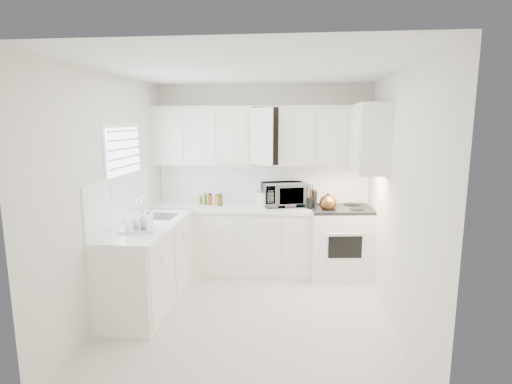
# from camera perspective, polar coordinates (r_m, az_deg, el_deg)

# --- Properties ---
(floor) EXTENTS (3.20, 3.20, 0.00)m
(floor) POSITION_cam_1_polar(r_m,az_deg,el_deg) (4.59, -0.95, -17.13)
(floor) COLOR silver
(floor) RESTS_ON ground
(ceiling) EXTENTS (3.20, 3.20, 0.00)m
(ceiling) POSITION_cam_1_polar(r_m,az_deg,el_deg) (4.11, -1.06, 17.08)
(ceiling) COLOR white
(ceiling) RESTS_ON ground
(wall_back) EXTENTS (3.00, 0.00, 3.00)m
(wall_back) POSITION_cam_1_polar(r_m,az_deg,el_deg) (5.73, 0.93, 2.05)
(wall_back) COLOR white
(wall_back) RESTS_ON ground
(wall_front) EXTENTS (3.00, 0.00, 3.00)m
(wall_front) POSITION_cam_1_polar(r_m,az_deg,el_deg) (2.63, -5.26, -7.63)
(wall_front) COLOR white
(wall_front) RESTS_ON ground
(wall_left) EXTENTS (0.00, 3.20, 3.20)m
(wall_left) POSITION_cam_1_polar(r_m,az_deg,el_deg) (4.59, -19.94, -0.56)
(wall_left) COLOR white
(wall_left) RESTS_ON ground
(wall_right) EXTENTS (0.00, 3.20, 3.20)m
(wall_right) POSITION_cam_1_polar(r_m,az_deg,el_deg) (4.25, 19.51, -1.33)
(wall_right) COLOR white
(wall_right) RESTS_ON ground
(window_blinds) EXTENTS (0.06, 0.96, 1.06)m
(window_blinds) POSITION_cam_1_polar(r_m,az_deg,el_deg) (4.86, -18.12, 3.09)
(window_blinds) COLOR white
(window_blinds) RESTS_ON wall_left
(lower_cabinets_back) EXTENTS (2.22, 0.60, 0.90)m
(lower_cabinets_back) POSITION_cam_1_polar(r_m,az_deg,el_deg) (5.67, -3.32, -6.86)
(lower_cabinets_back) COLOR white
(lower_cabinets_back) RESTS_ON floor
(lower_cabinets_left) EXTENTS (0.60, 1.60, 0.90)m
(lower_cabinets_left) POSITION_cam_1_polar(r_m,az_deg,el_deg) (4.86, -15.07, -10.09)
(lower_cabinets_left) COLOR white
(lower_cabinets_left) RESTS_ON floor
(countertop_back) EXTENTS (2.24, 0.64, 0.05)m
(countertop_back) POSITION_cam_1_polar(r_m,az_deg,el_deg) (5.54, -3.38, -2.18)
(countertop_back) COLOR white
(countertop_back) RESTS_ON lower_cabinets_back
(countertop_left) EXTENTS (0.64, 1.62, 0.05)m
(countertop_left) POSITION_cam_1_polar(r_m,az_deg,el_deg) (4.72, -15.22, -4.68)
(countertop_left) COLOR white
(countertop_left) RESTS_ON lower_cabinets_left
(backsplash_back) EXTENTS (2.98, 0.02, 0.55)m
(backsplash_back) POSITION_cam_1_polar(r_m,az_deg,el_deg) (5.73, 0.92, 1.29)
(backsplash_back) COLOR white
(backsplash_back) RESTS_ON wall_back
(backsplash_left) EXTENTS (0.02, 1.60, 0.55)m
(backsplash_left) POSITION_cam_1_polar(r_m,az_deg,el_deg) (4.77, -18.74, -1.01)
(backsplash_left) COLOR white
(backsplash_left) RESTS_ON wall_left
(upper_cabinets_back) EXTENTS (3.00, 0.33, 0.80)m
(upper_cabinets_back) POSITION_cam_1_polar(r_m,az_deg,el_deg) (5.54, 0.79, 3.86)
(upper_cabinets_back) COLOR white
(upper_cabinets_back) RESTS_ON wall_back
(upper_cabinets_right) EXTENTS (0.33, 0.90, 0.80)m
(upper_cabinets_right) POSITION_cam_1_polar(r_m,az_deg,el_deg) (4.98, 15.63, 2.80)
(upper_cabinets_right) COLOR white
(upper_cabinets_right) RESTS_ON wall_right
(sink) EXTENTS (0.42, 0.38, 0.30)m
(sink) POSITION_cam_1_polar(r_m,az_deg,el_deg) (5.01, -13.86, -2.08)
(sink) COLOR gray
(sink) RESTS_ON countertop_left
(stove) EXTENTS (0.88, 0.75, 1.23)m
(stove) POSITION_cam_1_polar(r_m,az_deg,el_deg) (5.55, 11.81, -5.64)
(stove) COLOR white
(stove) RESTS_ON floor
(tea_kettle) EXTENTS (0.32, 0.28, 0.25)m
(tea_kettle) POSITION_cam_1_polar(r_m,az_deg,el_deg) (5.28, 10.22, -1.38)
(tea_kettle) COLOR brown
(tea_kettle) RESTS_ON stove
(frying_pan) EXTENTS (0.30, 0.45, 0.04)m
(frying_pan) POSITION_cam_1_polar(r_m,az_deg,el_deg) (5.65, 13.60, -1.81)
(frying_pan) COLOR black
(frying_pan) RESTS_ON stove
(microwave) EXTENTS (0.64, 0.47, 0.39)m
(microwave) POSITION_cam_1_polar(r_m,az_deg,el_deg) (5.49, 3.97, 0.03)
(microwave) COLOR gray
(microwave) RESTS_ON countertop_back
(rice_cooker) EXTENTS (0.28, 0.28, 0.23)m
(rice_cooker) POSITION_cam_1_polar(r_m,az_deg,el_deg) (5.47, 1.13, -0.81)
(rice_cooker) COLOR white
(rice_cooker) RESTS_ON countertop_back
(paper_towel) EXTENTS (0.12, 0.12, 0.27)m
(paper_towel) POSITION_cam_1_polar(r_m,az_deg,el_deg) (5.66, 1.35, -0.26)
(paper_towel) COLOR white
(paper_towel) RESTS_ON countertop_back
(utensil_crock) EXTENTS (0.12, 0.12, 0.34)m
(utensil_crock) POSITION_cam_1_polar(r_m,az_deg,el_deg) (5.35, 7.83, -0.57)
(utensil_crock) COLOR black
(utensil_crock) RESTS_ON countertop_back
(dish_rack) EXTENTS (0.41, 0.33, 0.21)m
(dish_rack) POSITION_cam_1_polar(r_m,az_deg,el_deg) (4.42, -16.42, -4.04)
(dish_rack) COLOR white
(dish_rack) RESTS_ON countertop_left
(spice_left_0) EXTENTS (0.06, 0.06, 0.13)m
(spice_left_0) POSITION_cam_1_polar(r_m,az_deg,el_deg) (5.74, -7.72, -0.91)
(spice_left_0) COLOR olive
(spice_left_0) RESTS_ON countertop_back
(spice_left_1) EXTENTS (0.06, 0.06, 0.13)m
(spice_left_1) POSITION_cam_1_polar(r_m,az_deg,el_deg) (5.64, -7.19, -1.10)
(spice_left_1) COLOR #2D7125
(spice_left_1) RESTS_ON countertop_back
(spice_left_2) EXTENTS (0.06, 0.06, 0.13)m
(spice_left_2) POSITION_cam_1_polar(r_m,az_deg,el_deg) (5.71, -6.26, -0.95)
(spice_left_2) COLOR #A34515
(spice_left_2) RESTS_ON countertop_back
(spice_left_3) EXTENTS (0.06, 0.06, 0.13)m
(spice_left_3) POSITION_cam_1_polar(r_m,az_deg,el_deg) (5.60, -5.70, -1.14)
(spice_left_3) COLOR gold
(spice_left_3) RESTS_ON countertop_back
(spice_left_4) EXTENTS (0.06, 0.06, 0.13)m
(spice_left_4) POSITION_cam_1_polar(r_m,az_deg,el_deg) (5.68, -4.77, -0.98)
(spice_left_4) COLOR brown
(spice_left_4) RESTS_ON countertop_back
(sauce_right_0) EXTENTS (0.06, 0.06, 0.19)m
(sauce_right_0) POSITION_cam_1_polar(r_m,az_deg,el_deg) (5.61, 6.71, -0.83)
(sauce_right_0) COLOR #A34515
(sauce_right_0) RESTS_ON countertop_back
(sauce_right_1) EXTENTS (0.06, 0.06, 0.19)m
(sauce_right_1) POSITION_cam_1_polar(r_m,az_deg,el_deg) (5.56, 7.28, -0.95)
(sauce_right_1) COLOR gold
(sauce_right_1) RESTS_ON countertop_back
(sauce_right_2) EXTENTS (0.06, 0.06, 0.19)m
(sauce_right_2) POSITION_cam_1_polar(r_m,az_deg,el_deg) (5.62, 7.83, -0.85)
(sauce_right_2) COLOR brown
(sauce_right_2) RESTS_ON countertop_back
(sauce_right_3) EXTENTS (0.06, 0.06, 0.19)m
(sauce_right_3) POSITION_cam_1_polar(r_m,az_deg,el_deg) (5.56, 8.42, -0.97)
(sauce_right_3) COLOR black
(sauce_right_3) RESTS_ON countertop_back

